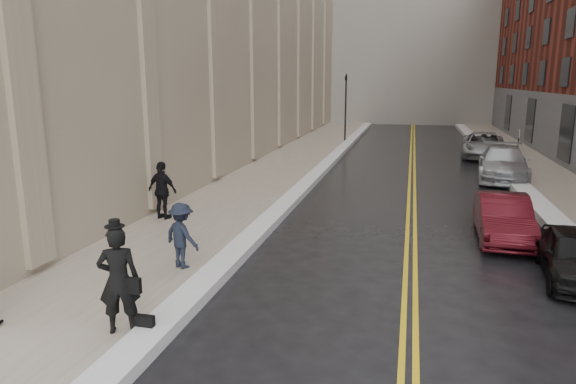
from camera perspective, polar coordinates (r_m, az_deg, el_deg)
The scene contains 16 objects.
ground at distance 10.71m, azimuth -0.60°, elevation -14.32°, with size 160.00×160.00×0.00m, color black.
sidewalk_left at distance 26.61m, azimuth -1.61°, elevation 2.15°, with size 4.00×64.00×0.15m, color gray.
sidewalk_right at distance 26.57m, azimuth 27.78°, elevation 0.69°, with size 3.00×64.00×0.15m, color gray.
lane_stripe_a at distance 25.73m, azimuth 13.36°, elevation 1.30°, with size 0.12×64.00×0.01m, color gold.
lane_stripe_b at distance 25.73m, azimuth 13.89°, elevation 1.27°, with size 0.12×64.00×0.01m, color gold.
snow_ridge_left at distance 26.11m, azimuth 3.27°, elevation 2.06°, with size 0.70×60.80×0.26m, color white.
snow_ridge_right at distance 26.15m, azimuth 23.87°, elevation 1.07°, with size 0.85×60.80×0.30m, color white.
traffic_signal at distance 39.62m, azimuth 6.43°, elevation 9.84°, with size 0.18×0.15×5.20m.
parking_sign_far at distance 30.00m, azimuth 24.17°, elevation 4.71°, with size 0.06×0.35×2.23m.
car_black at distance 14.35m, azimuth 29.32°, elevation -6.18°, with size 1.50×3.74×1.27m, color black.
car_maroon at distance 16.97m, azimuth 22.79°, elevation -2.67°, with size 1.45×4.16×1.37m, color #3F0B12.
car_silver_near at distance 27.25m, azimuth 22.80°, elevation 2.98°, with size 2.25×5.54×1.61m, color #AEB2B6.
car_silver_far at distance 34.52m, azimuth 20.91°, elevation 4.88°, with size 2.57×5.56×1.55m, color #96979D.
pedestrian_main at distance 10.14m, azimuth -18.31°, elevation -9.27°, with size 0.75×0.49×2.07m, color black.
pedestrian_b at distance 13.18m, azimuth -11.73°, elevation -4.75°, with size 1.08×0.62×1.68m, color black.
pedestrian_c at distance 17.88m, azimuth -13.77°, elevation 0.17°, with size 1.16×0.48×1.97m, color black.
Camera 1 is at (2.34, -9.28, 4.82)m, focal length 32.00 mm.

